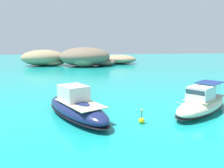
# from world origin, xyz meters

# --- Properties ---
(islet_large) EXTENTS (36.13, 28.93, 6.91)m
(islet_large) POSITION_xyz_m (0.98, 74.04, 3.00)
(islet_large) COLOR #756651
(islet_large) RESTS_ON ground
(islet_small) EXTENTS (20.17, 18.98, 5.96)m
(islet_small) POSITION_xyz_m (-15.99, 77.40, 2.68)
(islet_small) COLOR #9E8966
(islet_small) RESTS_ON ground
(motorboat_navy) EXTENTS (7.74, 11.31, 3.23)m
(motorboat_navy) POSITION_xyz_m (-5.12, 13.39, 1.08)
(motorboat_navy) COLOR navy
(motorboat_navy) RESTS_ON ground
(motorboat_cream) EXTENTS (10.08, 8.34, 3.18)m
(motorboat_cream) POSITION_xyz_m (8.21, 12.48, 1.01)
(motorboat_cream) COLOR beige
(motorboat_cream) RESTS_ON ground
(channel_buoy) EXTENTS (0.56, 0.56, 1.48)m
(channel_buoy) POSITION_xyz_m (0.87, 10.56, 0.34)
(channel_buoy) COLOR yellow
(channel_buoy) RESTS_ON ground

